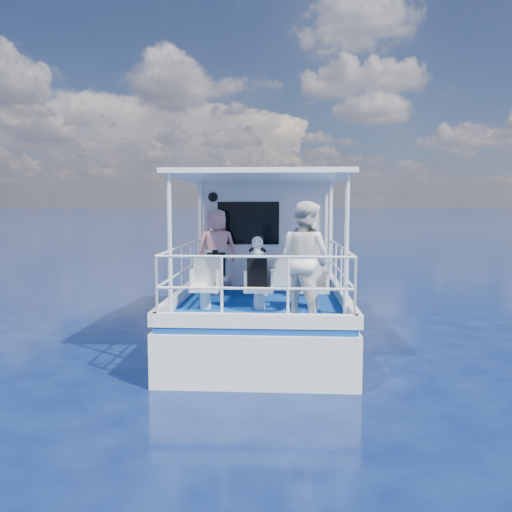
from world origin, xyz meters
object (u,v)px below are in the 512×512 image
Objects in this scene: passenger_port_fwd at (217,249)px; panda at (257,246)px; passenger_stbd_aft at (305,260)px; backpack_center at (257,272)px.

panda is at bearing 98.16° from passenger_port_fwd.
backpack_center is at bearing 7.51° from passenger_stbd_aft.
passenger_stbd_aft is at bearing -35.27° from panda.
passenger_port_fwd is 3.41× the size of backpack_center.
passenger_port_fwd is at bearing -14.93° from passenger_stbd_aft.
passenger_stbd_aft is at bearing 106.83° from passenger_port_fwd.
passenger_port_fwd is at bearing 114.74° from backpack_center.
passenger_port_fwd is 2.25m from backpack_center.
panda is (0.94, -2.01, 0.22)m from passenger_port_fwd.
passenger_port_fwd is 3.07m from passenger_stbd_aft.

